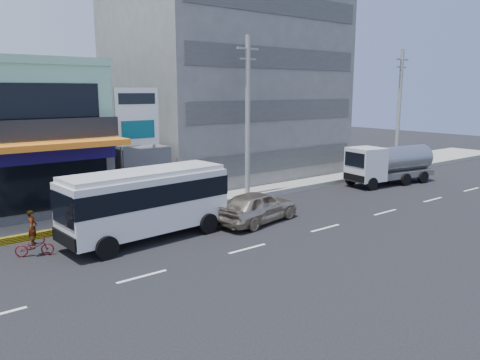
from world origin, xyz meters
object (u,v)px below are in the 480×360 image
billboard (137,124)px  tanker_truck (388,164)px  concrete_building (226,87)px  utility_pole_near (248,117)px  motorcycle_rider (34,241)px  utility_pole_far (399,110)px  sedan (257,207)px  satellite_dish (132,144)px  minibus (146,198)px

billboard → tanker_truck: size_ratio=0.94×
concrete_building → utility_pole_near: 8.79m
utility_pole_near → tanker_truck: 11.89m
motorcycle_rider → billboard: bearing=32.4°
utility_pole_far → sedan: 20.00m
utility_pole_far → tanker_truck: utility_pole_far is taller
motorcycle_rider → utility_pole_far: bearing=5.1°
utility_pole_near → utility_pole_far: (16.00, 0.00, 0.00)m
sedan → concrete_building: bearing=-40.7°
satellite_dish → sedan: (3.00, -8.11, -2.73)m
billboard → utility_pole_near: size_ratio=0.69×
utility_pole_far → tanker_truck: bearing=-152.0°
utility_pole_far → sedan: bearing=-166.6°
utility_pole_near → sedan: 6.92m
utility_pole_near → minibus: bearing=-158.3°
utility_pole_near → minibus: (-8.76, -3.48, -3.23)m
concrete_building → minibus: bearing=-139.0°
tanker_truck → utility_pole_near: bearing=166.4°
utility_pole_near → utility_pole_far: size_ratio=1.00×
utility_pole_near → sedan: (-3.00, -4.51, -4.31)m
motorcycle_rider → tanker_truck: bearing=-0.0°
utility_pole_far → satellite_dish: bearing=170.7°
utility_pole_near → tanker_truck: bearing=-13.6°
concrete_building → billboard: concrete_building is taller
concrete_building → tanker_truck: concrete_building is taller
minibus → sedan: size_ratio=1.58×
concrete_building → billboard: 12.17m
concrete_building → utility_pole_far: bearing=-32.3°
billboard → utility_pole_far: utility_pole_far is taller
utility_pole_near → sedan: size_ratio=2.02×
satellite_dish → utility_pole_far: bearing=-9.3°
billboard → sedan: billboard is taller
satellite_dish → utility_pole_far: (22.00, -3.60, 1.57)m
sedan → tanker_truck: bearing=-93.1°
concrete_building → sedan: 15.28m
satellite_dish → minibus: bearing=-111.3°
tanker_truck → billboard: bearing=165.7°
concrete_building → motorcycle_rider: concrete_building is taller
utility_pole_far → minibus: (-24.76, -3.48, -3.23)m
utility_pole_far → sedan: size_ratio=2.02×
billboard → sedan: bearing=-61.0°
utility_pole_far → motorcycle_rider: bearing=-174.9°
utility_pole_far → motorcycle_rider: utility_pole_far is taller
minibus → sedan: (5.76, -1.03, -1.07)m
concrete_building → motorcycle_rider: (-17.49, -10.24, -6.36)m
concrete_building → tanker_truck: bearing=-55.7°
billboard → motorcycle_rider: billboard is taller
tanker_truck → motorcycle_rider: 24.50m
minibus → motorcycle_rider: (-4.73, 0.84, -1.27)m
satellite_dish → tanker_truck: bearing=-20.2°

